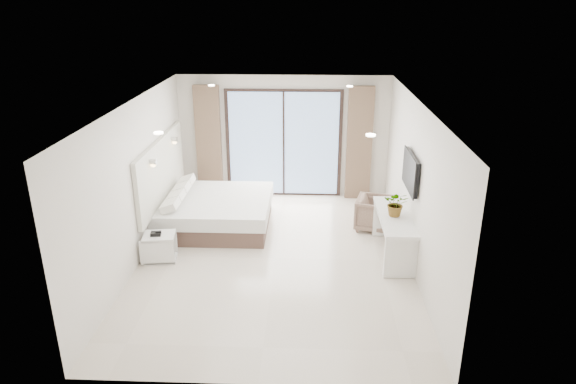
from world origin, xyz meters
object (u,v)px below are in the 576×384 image
Objects in this scene: bed at (215,211)px; nightstand at (160,247)px; armchair at (375,212)px; console_desk at (394,226)px.

nightstand is at bearing -116.13° from bed.
nightstand is 0.81× the size of armchair.
console_desk is at bearing -2.40° from nightstand.
console_desk is 1.14m from armchair.
armchair is (-0.19, 1.10, -0.22)m from console_desk.
bed is at bearing 161.61° from console_desk.
armchair is at bearing 13.44° from nightstand.
console_desk is at bearing -155.91° from armchair.
armchair is (3.11, 0.00, 0.04)m from bed.
armchair is (3.81, 1.44, 0.11)m from nightstand.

